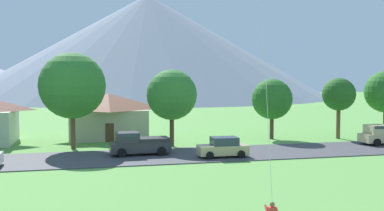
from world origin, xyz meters
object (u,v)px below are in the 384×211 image
at_px(tree_far_right, 339,95).
at_px(pickup_truck_charcoal_east_side, 139,143).
at_px(tree_near_right, 172,95).
at_px(tree_center, 72,86).
at_px(tree_near_left, 272,99).
at_px(house_leftmost, 108,115).
at_px(parked_car_tan_mid_west, 223,147).

distance_m(tree_far_right, pickup_truck_charcoal_east_side, 24.12).
xyz_separation_m(tree_near_right, pickup_truck_charcoal_east_side, (-3.80, -4.52, -4.05)).
bearing_deg(tree_center, pickup_truck_charcoal_east_side, -41.52).
bearing_deg(tree_near_left, house_leftmost, 165.10).
xyz_separation_m(house_leftmost, tree_far_right, (25.16, -6.08, 2.32)).
xyz_separation_m(tree_near_right, parked_car_tan_mid_west, (3.08, -7.22, -4.25)).
relative_size(tree_near_right, tree_far_right, 1.12).
relative_size(tree_near_right, pickup_truck_charcoal_east_side, 1.45).
xyz_separation_m(tree_center, parked_car_tan_mid_west, (12.57, -7.74, -5.18)).
distance_m(tree_near_left, parked_car_tan_mid_west, 13.72).
xyz_separation_m(tree_far_right, parked_car_tan_mid_west, (-16.19, -8.57, -4.08)).
bearing_deg(parked_car_tan_mid_west, tree_near_left, 48.60).
distance_m(tree_center, tree_near_right, 9.55).
bearing_deg(tree_center, tree_near_left, 5.86).
height_order(house_leftmost, tree_center, tree_center).
relative_size(tree_near_left, tree_far_right, 0.99).
bearing_deg(pickup_truck_charcoal_east_side, tree_far_right, 14.26).
distance_m(house_leftmost, tree_near_right, 9.81).
relative_size(tree_near_left, tree_near_right, 0.88).
distance_m(house_leftmost, tree_center, 8.51).
height_order(house_leftmost, tree_near_right, tree_near_right).
xyz_separation_m(tree_center, pickup_truck_charcoal_east_side, (5.69, -5.04, -4.99)).
distance_m(tree_center, pickup_truck_charcoal_east_side, 9.09).
relative_size(house_leftmost, parked_car_tan_mid_west, 2.14).
xyz_separation_m(tree_near_left, tree_near_right, (-11.84, -2.71, 0.66)).
height_order(house_leftmost, tree_near_left, tree_near_left).
bearing_deg(parked_car_tan_mid_west, house_leftmost, 121.48).
xyz_separation_m(tree_near_left, tree_center, (-21.33, -2.19, 1.59)).
distance_m(house_leftmost, tree_near_left, 18.44).
bearing_deg(pickup_truck_charcoal_east_side, parked_car_tan_mid_west, -21.47).
height_order(tree_near_left, parked_car_tan_mid_west, tree_near_left).
height_order(tree_near_right, pickup_truck_charcoal_east_side, tree_near_right).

